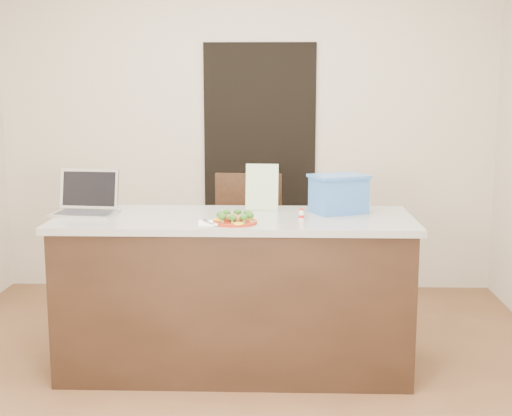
{
  "coord_description": "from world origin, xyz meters",
  "views": [
    {
      "loc": [
        0.25,
        -3.78,
        1.68
      ],
      "look_at": [
        0.13,
        0.2,
        0.98
      ],
      "focal_mm": 50.0,
      "sensor_mm": 36.0,
      "label": 1
    }
  ],
  "objects_px": {
    "island": "(235,293)",
    "yogurt_bottle": "(301,215)",
    "napkin": "(212,223)",
    "plate": "(235,222)",
    "laptop": "(87,201)",
    "blue_box": "(339,194)",
    "chair": "(248,240)"
  },
  "relations": [
    {
      "from": "napkin",
      "to": "blue_box",
      "type": "relative_size",
      "value": 0.38
    },
    {
      "from": "blue_box",
      "to": "yogurt_bottle",
      "type": "bearing_deg",
      "value": -158.28
    },
    {
      "from": "yogurt_bottle",
      "to": "laptop",
      "type": "relative_size",
      "value": 0.17
    },
    {
      "from": "island",
      "to": "chair",
      "type": "distance_m",
      "value": 0.82
    },
    {
      "from": "island",
      "to": "plate",
      "type": "distance_m",
      "value": 0.51
    },
    {
      "from": "napkin",
      "to": "yogurt_bottle",
      "type": "relative_size",
      "value": 2.23
    },
    {
      "from": "island",
      "to": "blue_box",
      "type": "distance_m",
      "value": 0.85
    },
    {
      "from": "plate",
      "to": "yogurt_bottle",
      "type": "height_order",
      "value": "yogurt_bottle"
    },
    {
      "from": "island",
      "to": "blue_box",
      "type": "height_order",
      "value": "blue_box"
    },
    {
      "from": "napkin",
      "to": "chair",
      "type": "distance_m",
      "value": 1.08
    },
    {
      "from": "island",
      "to": "laptop",
      "type": "xyz_separation_m",
      "value": [
        -0.88,
        0.09,
        0.53
      ]
    },
    {
      "from": "yogurt_bottle",
      "to": "island",
      "type": "bearing_deg",
      "value": 166.47
    },
    {
      "from": "island",
      "to": "plate",
      "type": "height_order",
      "value": "plate"
    },
    {
      "from": "laptop",
      "to": "chair",
      "type": "height_order",
      "value": "laptop"
    },
    {
      "from": "yogurt_bottle",
      "to": "blue_box",
      "type": "relative_size",
      "value": 0.17
    },
    {
      "from": "island",
      "to": "laptop",
      "type": "relative_size",
      "value": 5.38
    },
    {
      "from": "yogurt_bottle",
      "to": "laptop",
      "type": "xyz_separation_m",
      "value": [
        -1.26,
        0.18,
        0.04
      ]
    },
    {
      "from": "island",
      "to": "laptop",
      "type": "bearing_deg",
      "value": 174.3
    },
    {
      "from": "island",
      "to": "chair",
      "type": "xyz_separation_m",
      "value": [
        0.04,
        0.81,
        0.14
      ]
    },
    {
      "from": "chair",
      "to": "laptop",
      "type": "bearing_deg",
      "value": -137.17
    },
    {
      "from": "plate",
      "to": "laptop",
      "type": "xyz_separation_m",
      "value": [
        -0.9,
        0.29,
        0.06
      ]
    },
    {
      "from": "island",
      "to": "yogurt_bottle",
      "type": "distance_m",
      "value": 0.62
    },
    {
      "from": "laptop",
      "to": "napkin",
      "type": "bearing_deg",
      "value": -14.86
    },
    {
      "from": "plate",
      "to": "yogurt_bottle",
      "type": "distance_m",
      "value": 0.38
    },
    {
      "from": "island",
      "to": "napkin",
      "type": "xyz_separation_m",
      "value": [
        -0.11,
        -0.21,
        0.46
      ]
    },
    {
      "from": "island",
      "to": "plate",
      "type": "relative_size",
      "value": 8.47
    },
    {
      "from": "laptop",
      "to": "chair",
      "type": "bearing_deg",
      "value": 44.37
    },
    {
      "from": "yogurt_bottle",
      "to": "blue_box",
      "type": "bearing_deg",
      "value": 45.88
    },
    {
      "from": "napkin",
      "to": "yogurt_bottle",
      "type": "bearing_deg",
      "value": 13.1
    },
    {
      "from": "plate",
      "to": "yogurt_bottle",
      "type": "relative_size",
      "value": 3.76
    },
    {
      "from": "napkin",
      "to": "yogurt_bottle",
      "type": "distance_m",
      "value": 0.51
    },
    {
      "from": "island",
      "to": "yogurt_bottle",
      "type": "height_order",
      "value": "yogurt_bottle"
    }
  ]
}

